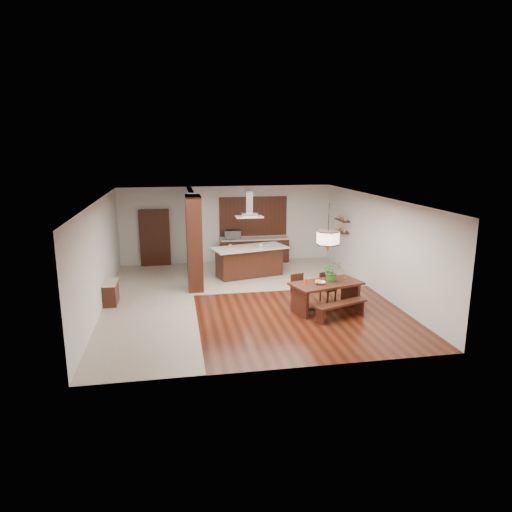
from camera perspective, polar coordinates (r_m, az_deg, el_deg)
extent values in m
plane|color=#361309|center=(13.40, -1.27, -5.26)|extent=(9.00, 9.00, 0.00)
cube|color=white|center=(12.78, -1.33, 7.16)|extent=(8.00, 9.00, 0.04)
cube|color=silver|center=(17.40, -3.64, 3.94)|extent=(8.00, 0.04, 2.90)
cube|color=silver|center=(8.76, 3.37, -5.44)|extent=(8.00, 0.04, 2.90)
cube|color=silver|center=(13.02, -18.96, 0.08)|extent=(0.04, 9.00, 2.90)
cube|color=silver|center=(14.19, 14.87, 1.40)|extent=(0.04, 9.00, 2.90)
cube|color=beige|center=(13.27, -13.13, -5.78)|extent=(2.50, 9.00, 0.01)
cube|color=beige|center=(15.97, 1.74, -2.19)|extent=(5.50, 4.00, 0.01)
cube|color=#371E0D|center=(12.78, -1.33, 7.10)|extent=(8.00, 9.00, 0.02)
cube|color=black|center=(14.05, -7.73, 1.61)|extent=(0.45, 1.00, 2.90)
cube|color=silver|center=(16.11, -8.09, 3.09)|extent=(0.18, 2.40, 2.90)
cube|color=black|center=(13.47, -17.68, -4.40)|extent=(0.37, 0.88, 0.63)
cube|color=black|center=(17.27, -12.52, 2.23)|extent=(1.10, 0.20, 2.10)
cube|color=black|center=(17.44, -0.22, 0.64)|extent=(2.60, 0.60, 0.90)
cube|color=beige|center=(17.34, -0.22, 2.17)|extent=(2.60, 0.62, 0.05)
cube|color=olive|center=(17.46, -0.37, 4.99)|extent=(2.60, 0.08, 1.50)
cube|color=black|center=(16.50, 10.65, 3.05)|extent=(0.26, 0.90, 0.04)
cube|color=black|center=(16.43, 10.71, 4.42)|extent=(0.26, 0.90, 0.04)
cube|color=black|center=(12.32, 8.78, -3.44)|extent=(2.06, 1.41, 0.06)
cube|color=black|center=(12.01, 5.51, -5.73)|extent=(0.28, 0.74, 0.72)
cube|color=black|center=(12.90, 11.70, -4.61)|extent=(0.28, 0.74, 0.72)
imported|color=#307D29|center=(12.43, 9.46, -1.89)|extent=(0.48, 0.42, 0.53)
imported|color=beige|center=(12.15, 8.03, -3.33)|extent=(0.33, 0.33, 0.07)
cone|color=#A3280B|center=(12.08, 6.25, -3.06)|extent=(0.13, 0.13, 0.19)
cylinder|color=gold|center=(12.57, 11.16, -2.83)|extent=(0.07, 0.07, 0.09)
cube|color=black|center=(15.54, -0.85, -0.78)|extent=(2.30, 1.31, 0.97)
cube|color=beige|center=(15.37, -0.82, 1.03)|extent=(2.68, 1.66, 0.05)
imported|color=silver|center=(15.41, 0.59, 1.37)|extent=(0.15, 0.15, 0.11)
imported|color=#B9BDC1|center=(17.21, -2.95, 2.72)|extent=(0.62, 0.44, 0.33)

